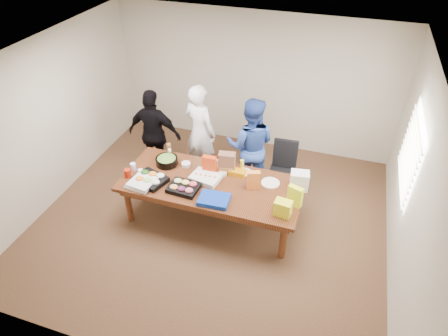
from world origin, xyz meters
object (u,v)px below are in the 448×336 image
(person_right, at_px, (250,146))
(salad_bowl, at_px, (167,161))
(person_center, at_px, (200,132))
(sheet_cake, at_px, (206,178))
(office_chair, at_px, (282,173))
(conference_table, at_px, (212,201))

(person_right, xyz_separation_m, salad_bowl, (-1.21, -0.77, -0.07))
(person_center, distance_m, person_right, 0.97)
(sheet_cake, bearing_deg, office_chair, 49.86)
(conference_table, bearing_deg, person_center, 118.32)
(person_center, relative_size, person_right, 1.03)
(person_right, relative_size, salad_bowl, 4.86)
(office_chair, distance_m, person_center, 1.61)
(office_chair, distance_m, person_right, 0.70)
(office_chair, relative_size, salad_bowl, 2.74)
(person_right, distance_m, sheet_cake, 1.07)
(conference_table, relative_size, office_chair, 2.84)
(office_chair, distance_m, sheet_cake, 1.40)
(person_center, bearing_deg, conference_table, 138.96)
(office_chair, xyz_separation_m, person_center, (-1.55, 0.20, 0.40))
(salad_bowl, bearing_deg, sheet_cake, -14.38)
(salad_bowl, bearing_deg, conference_table, -15.63)
(person_center, height_order, person_right, person_center)
(person_center, distance_m, sheet_cake, 1.20)
(sheet_cake, bearing_deg, person_right, 74.18)
(person_center, height_order, sheet_cake, person_center)
(person_right, xyz_separation_m, sheet_cake, (-0.46, -0.96, -0.08))
(conference_table, distance_m, person_right, 1.18)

